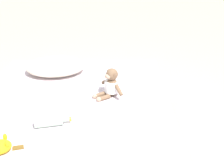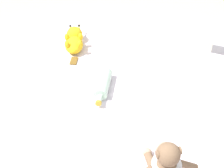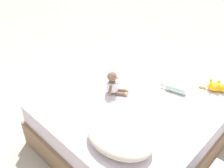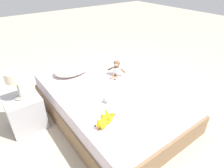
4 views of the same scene
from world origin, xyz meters
The scene contains 6 objects.
ground_plane centered at (0.00, 0.00, 0.00)m, with size 16.00×16.00×0.00m, color #B7A893.
bed centered at (0.00, 0.00, 0.23)m, with size 1.48×2.02×0.47m.
pillow centered at (-0.25, 0.68, 0.54)m, with size 0.57×0.44×0.14m.
plush_monkey centered at (0.26, 0.23, 0.57)m, with size 0.25×0.26×0.24m.
plush_yellow_creature centered at (-0.48, -0.53, 0.52)m, with size 0.32×0.19×0.10m.
glass_bottle centered at (-0.18, -0.21, 0.50)m, with size 0.26×0.11×0.07m.
Camera 3 is at (-1.09, 1.62, 1.81)m, focal length 37.90 mm.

